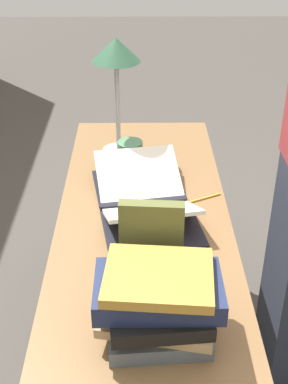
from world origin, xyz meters
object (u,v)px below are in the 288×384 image
at_px(book_standing_upright, 151,248).
at_px(pencil, 199,199).
at_px(open_book, 144,198).
at_px(book_stack_tall, 158,303).
at_px(coffee_mug, 130,153).
at_px(reading_lamp, 116,62).

bearing_deg(book_standing_upright, pencil, -16.97).
distance_m(open_book, book_stack_tall, 0.58).
bearing_deg(book_stack_tall, coffee_mug, 5.14).
relative_size(reading_lamp, pencil, 2.94).
bearing_deg(coffee_mug, book_standing_upright, -174.71).
height_order(open_book, book_stack_tall, book_stack_tall).
bearing_deg(reading_lamp, pencil, -141.22).
bearing_deg(coffee_mug, open_book, -169.99).
bearing_deg(open_book, coffee_mug, 0.36).
height_order(book_stack_tall, coffee_mug, book_stack_tall).
relative_size(open_book, book_stack_tall, 1.88).
bearing_deg(book_standing_upright, open_book, 6.51).
distance_m(coffee_mug, pencil, 0.36).
distance_m(book_standing_upright, reading_lamp, 0.84).
distance_m(book_stack_tall, reading_lamp, 1.01).
xyz_separation_m(book_stack_tall, book_standing_upright, (0.16, 0.01, 0.04)).
bearing_deg(book_stack_tall, open_book, 2.61).
relative_size(book_standing_upright, pencil, 1.74).
relative_size(book_stack_tall, coffee_mug, 2.57).
bearing_deg(pencil, open_book, 100.14).
height_order(open_book, coffee_mug, open_book).
distance_m(book_standing_upright, pencil, 0.50).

